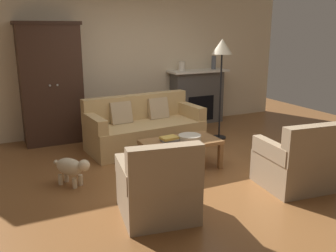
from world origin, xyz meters
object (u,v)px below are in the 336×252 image
at_px(couch, 144,129).
at_px(book_stack, 169,139).
at_px(dog, 71,167).
at_px(fireplace, 197,96).
at_px(floor_lamp, 222,53).
at_px(fruit_bowl, 190,137).
at_px(mantel_vase_cream, 182,66).
at_px(mantel_vase_slate, 214,63).
at_px(armchair_near_left, 158,189).
at_px(armoire, 51,84).
at_px(coffee_table, 180,144).
at_px(armchair_near_right, 296,164).

height_order(couch, book_stack, couch).
bearing_deg(dog, couch, 36.28).
bearing_deg(fireplace, floor_lamp, -100.00).
distance_m(fruit_bowl, book_stack, 0.30).
xyz_separation_m(fireplace, book_stack, (-1.71, -2.16, -0.12)).
relative_size(mantel_vase_cream, mantel_vase_slate, 0.69).
height_order(book_stack, armchair_near_left, armchair_near_left).
distance_m(armoire, fruit_bowl, 2.71).
height_order(fruit_bowl, mantel_vase_cream, mantel_vase_cream).
bearing_deg(book_stack, couch, 86.82).
distance_m(coffee_table, dog, 1.54).
height_order(fireplace, armchair_near_right, fireplace).
distance_m(armoire, couch, 1.79).
xyz_separation_m(armoire, coffee_table, (1.40, -2.12, -0.67)).
bearing_deg(book_stack, armchair_near_right, -47.85).
distance_m(armoire, coffee_table, 2.63).
distance_m(coffee_table, floor_lamp, 2.06).
height_order(floor_lamp, dog, floor_lamp).
relative_size(coffee_table, dog, 2.25).
xyz_separation_m(book_stack, mantel_vase_cream, (1.33, 2.14, 0.76)).
bearing_deg(armoire, book_stack, -59.24).
relative_size(book_stack, armchair_near_left, 0.30).
distance_m(mantel_vase_slate, armchair_near_left, 4.46).
bearing_deg(armchair_near_left, coffee_table, 52.85).
height_order(coffee_table, armchair_near_left, armchair_near_left).
xyz_separation_m(mantel_vase_slate, armchair_near_left, (-2.80, -3.33, -0.94)).
distance_m(mantel_vase_cream, mantel_vase_slate, 0.76).
height_order(mantel_vase_cream, armchair_near_left, mantel_vase_cream).
xyz_separation_m(fruit_bowl, dog, (-1.66, 0.11, -0.21)).
height_order(mantel_vase_cream, mantel_vase_slate, mantel_vase_slate).
relative_size(armchair_near_right, dog, 1.80).
relative_size(armoire, couch, 1.05).
distance_m(coffee_table, fruit_bowl, 0.16).
height_order(armoire, fruit_bowl, armoire).
bearing_deg(fruit_bowl, couch, 100.95).
bearing_deg(armchair_near_left, fruit_bowl, 48.04).
xyz_separation_m(couch, fruit_bowl, (0.23, -1.17, 0.14)).
xyz_separation_m(armchair_near_right, floor_lamp, (0.36, 2.25, 1.23)).
relative_size(coffee_table, armchair_near_right, 1.25).
relative_size(couch, coffee_table, 1.79).
height_order(armchair_near_right, dog, armchair_near_right).
xyz_separation_m(fireplace, dog, (-3.08, -2.13, -0.32)).
relative_size(floor_lamp, dog, 3.64).
height_order(coffee_table, mantel_vase_cream, mantel_vase_cream).
bearing_deg(mantel_vase_cream, fireplace, 2.70).
xyz_separation_m(fireplace, floor_lamp, (-0.21, -1.18, 0.98)).
relative_size(coffee_table, fruit_bowl, 3.38).
height_order(fruit_bowl, dog, fruit_bowl).
xyz_separation_m(fruit_bowl, floor_lamp, (1.22, 1.06, 1.09)).
xyz_separation_m(mantel_vase_cream, floor_lamp, (0.17, -1.16, 0.33)).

